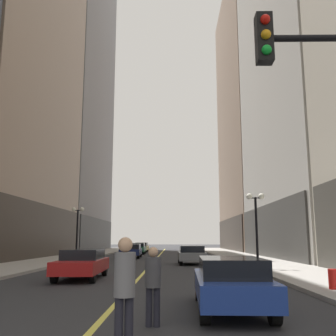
% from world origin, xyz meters
% --- Properties ---
extents(ground_plane, '(200.00, 200.00, 0.00)m').
position_xyz_m(ground_plane, '(0.00, 35.00, 0.00)').
color(ground_plane, '#2D2D30').
extents(sidewalk_left, '(4.50, 78.00, 0.15)m').
position_xyz_m(sidewalk_left, '(-8.25, 35.00, 0.07)').
color(sidewalk_left, '#9E9991').
rests_on(sidewalk_left, ground).
extents(sidewalk_right, '(4.50, 78.00, 0.15)m').
position_xyz_m(sidewalk_right, '(8.25, 35.00, 0.07)').
color(sidewalk_right, '#9E9991').
rests_on(sidewalk_right, ground).
extents(lane_centre_stripe, '(0.16, 70.00, 0.01)m').
position_xyz_m(lane_centre_stripe, '(0.00, 35.00, 0.00)').
color(lane_centre_stripe, '#E5D64C').
rests_on(lane_centre_stripe, ground).
extents(building_left_mid, '(11.42, 24.00, 52.26)m').
position_xyz_m(building_left_mid, '(-16.11, 34.50, 26.03)').
color(building_left_mid, gray).
rests_on(building_left_mid, ground).
extents(building_left_far, '(12.75, 26.00, 58.92)m').
position_xyz_m(building_left_far, '(-16.78, 60.00, 29.37)').
color(building_left_far, gray).
rests_on(building_left_far, ground).
extents(building_right_far, '(11.08, 26.00, 44.66)m').
position_xyz_m(building_right_far, '(15.94, 60.00, 22.23)').
color(building_right_far, gray).
rests_on(building_right_far, ground).
extents(car_blue, '(1.84, 4.78, 1.32)m').
position_xyz_m(car_blue, '(3.05, 7.24, 0.72)').
color(car_blue, navy).
rests_on(car_blue, ground).
extents(car_red, '(1.94, 4.83, 1.32)m').
position_xyz_m(car_red, '(-2.54, 15.23, 0.72)').
color(car_red, '#B21919').
rests_on(car_red, ground).
extents(car_grey, '(1.95, 4.12, 1.32)m').
position_xyz_m(car_grey, '(2.90, 25.81, 0.72)').
color(car_grey, slate).
rests_on(car_grey, ground).
extents(car_navy, '(1.97, 4.56, 1.32)m').
position_xyz_m(car_navy, '(-2.49, 35.42, 0.72)').
color(car_navy, '#141E4C').
rests_on(car_navy, ground).
extents(car_green, '(1.88, 4.48, 1.32)m').
position_xyz_m(car_green, '(-2.79, 45.51, 0.72)').
color(car_green, '#196038').
rests_on(car_green, ground).
extents(car_yellow, '(1.85, 4.44, 1.32)m').
position_xyz_m(car_yellow, '(-2.89, 52.75, 0.72)').
color(car_yellow, yellow).
rests_on(car_yellow, ground).
extents(pedestrian_with_orange_bag, '(0.37, 0.37, 1.62)m').
position_xyz_m(pedestrian_with_orange_bag, '(1.19, 5.48, 0.94)').
color(pedestrian_with_orange_bag, black).
rests_on(pedestrian_with_orange_bag, ground).
extents(pedestrian_in_grey_suit, '(0.43, 0.43, 1.81)m').
position_xyz_m(pedestrian_in_grey_suit, '(0.84, 3.42, 1.06)').
color(pedestrian_in_grey_suit, black).
rests_on(pedestrian_in_grey_suit, ground).
extents(street_lamp_left_far, '(1.06, 0.36, 4.43)m').
position_xyz_m(street_lamp_left_far, '(-6.40, 29.70, 3.26)').
color(street_lamp_left_far, black).
rests_on(street_lamp_left_far, ground).
extents(street_lamp_right_mid, '(1.06, 0.36, 4.43)m').
position_xyz_m(street_lamp_right_mid, '(6.40, 19.86, 3.26)').
color(street_lamp_right_mid, black).
rests_on(street_lamp_right_mid, ground).
extents(fire_hydrant_right, '(0.28, 0.28, 0.80)m').
position_xyz_m(fire_hydrant_right, '(6.90, 10.48, 0.40)').
color(fire_hydrant_right, red).
rests_on(fire_hydrant_right, ground).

